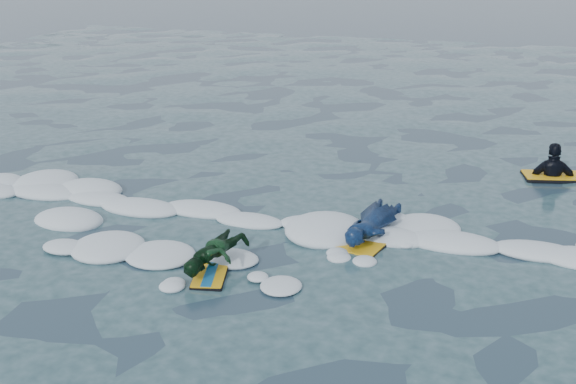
# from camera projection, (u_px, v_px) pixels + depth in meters

# --- Properties ---
(ground) EXTENTS (120.00, 120.00, 0.00)m
(ground) POSITION_uv_depth(u_px,v_px,m) (183.00, 264.00, 9.21)
(ground) COLOR #172A38
(ground) RESTS_ON ground
(foam_band) EXTENTS (12.00, 3.10, 0.30)m
(foam_band) POSITION_uv_depth(u_px,v_px,m) (216.00, 233.00, 10.13)
(foam_band) COLOR white
(foam_band) RESTS_ON ground
(prone_woman_unit) EXTENTS (0.77, 1.59, 0.39)m
(prone_woman_unit) POSITION_uv_depth(u_px,v_px,m) (372.00, 225.00, 9.89)
(prone_woman_unit) COLOR black
(prone_woman_unit) RESTS_ON ground
(prone_child_unit) EXTENTS (0.74, 1.17, 0.41)m
(prone_child_unit) POSITION_uv_depth(u_px,v_px,m) (216.00, 257.00, 8.91)
(prone_child_unit) COLOR black
(prone_child_unit) RESTS_ON ground
(waiting_rider_unit) EXTENTS (1.09, 0.78, 1.48)m
(waiting_rider_unit) POSITION_uv_depth(u_px,v_px,m) (552.00, 184.00, 12.41)
(waiting_rider_unit) COLOR black
(waiting_rider_unit) RESTS_ON ground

